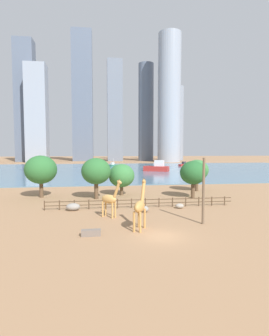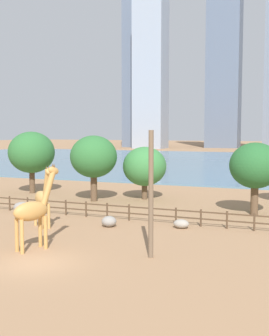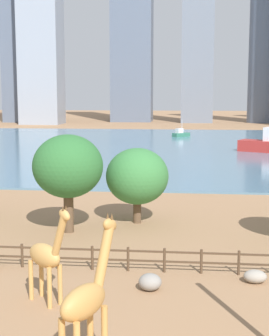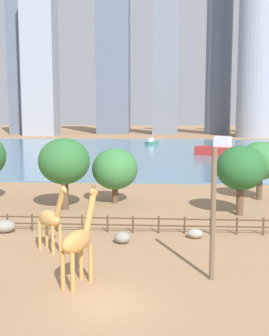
{
  "view_description": "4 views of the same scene",
  "coord_description": "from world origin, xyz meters",
  "views": [
    {
      "loc": [
        -5.55,
        -23.3,
        8.08
      ],
      "look_at": [
        2.07,
        35.96,
        3.78
      ],
      "focal_mm": 28.0,
      "sensor_mm": 36.0,
      "label": 1
    },
    {
      "loc": [
        13.0,
        -18.58,
        7.14
      ],
      "look_at": [
        -3.82,
        24.19,
        3.06
      ],
      "focal_mm": 45.0,
      "sensor_mm": 36.0,
      "label": 2
    },
    {
      "loc": [
        1.67,
        -14.12,
        9.33
      ],
      "look_at": [
        -1.74,
        18.32,
        4.63
      ],
      "focal_mm": 55.0,
      "sensor_mm": 36.0,
      "label": 3
    },
    {
      "loc": [
        2.54,
        -18.72,
        9.01
      ],
      "look_at": [
        -0.03,
        22.37,
        3.55
      ],
      "focal_mm": 45.0,
      "sensor_mm": 36.0,
      "label": 4
    }
  ],
  "objects": [
    {
      "name": "giraffe_tall",
      "position": [
        -1.7,
        2.3,
        2.39
      ],
      "size": [
        1.93,
        3.1,
        5.14
      ],
      "rotation": [
        0.0,
        0.0,
        1.12
      ],
      "color": "#C18C47",
      "rests_on": "ground"
    },
    {
      "name": "boulder_near_fence",
      "position": [
        -0.06,
        9.43,
        0.4
      ],
      "size": [
        1.11,
        1.08,
        0.81
      ],
      "primitive_type": "ellipsoid",
      "color": "gray",
      "rests_on": "ground"
    },
    {
      "name": "tree_left_small",
      "position": [
        9.54,
        18.11,
        4.17
      ],
      "size": [
        4.32,
        4.32,
        6.16
      ],
      "color": "brown",
      "rests_on": "ground"
    },
    {
      "name": "skyline_tower_short",
      "position": [
        -17.63,
        161.73,
        43.72
      ],
      "size": [
        13.57,
        11.21,
        87.44
      ],
      "primitive_type": "cube",
      "color": "slate",
      "rests_on": "ground"
    },
    {
      "name": "enclosure_fence",
      "position": [
        -0.21,
        12.0,
        0.76
      ],
      "size": [
        26.12,
        0.14,
        1.3
      ],
      "color": "#4C3826",
      "rests_on": "ground"
    },
    {
      "name": "ground_plane",
      "position": [
        0.0,
        80.0,
        0.0
      ],
      "size": [
        400.0,
        400.0,
        0.0
      ],
      "primitive_type": "plane",
      "color": "#9E7551"
    },
    {
      "name": "skyline_block_central",
      "position": [
        -43.92,
        143.85,
        29.54
      ],
      "size": [
        12.23,
        10.74,
        59.07
      ],
      "primitive_type": "cube",
      "color": "#939EAD",
      "rests_on": "ground"
    },
    {
      "name": "tree_right_tall",
      "position": [
        -1.97,
        22.35,
        3.43
      ],
      "size": [
        4.54,
        4.54,
        5.49
      ],
      "color": "brown",
      "rests_on": "ground"
    },
    {
      "name": "boulder_by_pole",
      "position": [
        5.08,
        10.93,
        0.33
      ],
      "size": [
        1.16,
        0.88,
        0.66
      ],
      "primitive_type": "ellipsoid",
      "color": "gray",
      "rests_on": "ground"
    },
    {
      "name": "giraffe_companion",
      "position": [
        -4.53,
        7.44,
        2.19
      ],
      "size": [
        2.64,
        2.29,
        4.69
      ],
      "rotation": [
        0.0,
        0.0,
        5.6
      ],
      "color": "tan",
      "rests_on": "ground"
    },
    {
      "name": "harbor_water",
      "position": [
        0.0,
        77.0,
        0.1
      ],
      "size": [
        180.0,
        86.0,
        0.2
      ],
      "primitive_type": "cube",
      "color": "slate",
      "rests_on": "ground"
    },
    {
      "name": "tree_right_small",
      "position": [
        -15.49,
        21.72,
        4.66
      ],
      "size": [
        5.25,
        5.25,
        7.05
      ],
      "color": "brown",
      "rests_on": "ground"
    },
    {
      "name": "utility_pole",
      "position": [
        5.36,
        3.37,
        3.59
      ],
      "size": [
        0.28,
        0.28,
        7.18
      ],
      "primitive_type": "cylinder",
      "color": "brown",
      "rests_on": "ground"
    },
    {
      "name": "boulder_small",
      "position": [
        -9.25,
        11.48,
        0.49
      ],
      "size": [
        1.8,
        1.3,
        0.97
      ],
      "primitive_type": "ellipsoid",
      "color": "gray",
      "rests_on": "ground"
    },
    {
      "name": "skyline_block_wide",
      "position": [
        -53.49,
        155.62,
        38.77
      ],
      "size": [
        11.97,
        10.28,
        77.55
      ],
      "primitive_type": "cube",
      "color": "slate",
      "rests_on": "ground"
    },
    {
      "name": "boat_tug",
      "position": [
        0.02,
        97.14,
        0.82
      ],
      "size": [
        3.92,
        3.93,
        3.67
      ],
      "rotation": [
        0.0,
        0.0,
        0.79
      ],
      "color": "#337259",
      "rests_on": "harbor_water"
    },
    {
      "name": "tree_center_broad",
      "position": [
        -6.34,
        19.32,
        4.5
      ],
      "size": [
        4.74,
        4.74,
        6.67
      ],
      "color": "brown",
      "rests_on": "ground"
    }
  ]
}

